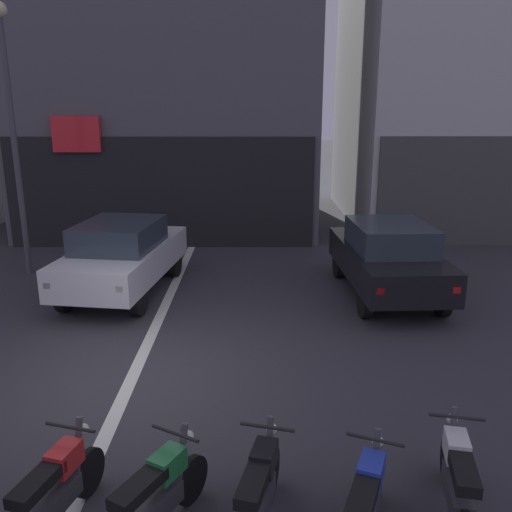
% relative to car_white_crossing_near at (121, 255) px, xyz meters
% --- Properties ---
extents(ground_plane, '(120.00, 120.00, 0.00)m').
position_rel_car_white_crossing_near_xyz_m(ground_plane, '(1.02, -3.96, -0.89)').
color(ground_plane, '#333338').
extents(lane_centre_line, '(0.20, 18.00, 0.01)m').
position_rel_car_white_crossing_near_xyz_m(lane_centre_line, '(1.02, 2.04, -0.88)').
color(lane_centre_line, silver).
rests_on(lane_centre_line, ground).
extents(building_mid_block, '(9.23, 9.03, 13.81)m').
position_rel_car_white_crossing_near_xyz_m(building_mid_block, '(0.16, 8.51, 6.01)').
color(building_mid_block, '#56565B').
rests_on(building_mid_block, ground).
extents(building_far_right, '(8.58, 8.46, 13.72)m').
position_rel_car_white_crossing_near_xyz_m(building_far_right, '(10.62, 8.51, 5.96)').
color(building_far_right, silver).
rests_on(building_far_right, ground).
extents(car_white_crossing_near, '(2.29, 4.30, 1.64)m').
position_rel_car_white_crossing_near_xyz_m(car_white_crossing_near, '(0.00, 0.00, 0.00)').
color(car_white_crossing_near, black).
rests_on(car_white_crossing_near, ground).
extents(car_black_parked_kerbside, '(1.97, 4.18, 1.64)m').
position_rel_car_white_crossing_near_xyz_m(car_black_parked_kerbside, '(5.78, -0.16, 0.00)').
color(car_black_parked_kerbside, black).
rests_on(car_black_parked_kerbside, ground).
extents(street_lamp, '(0.36, 0.36, 6.26)m').
position_rel_car_white_crossing_near_xyz_m(street_lamp, '(-2.74, 1.47, 2.97)').
color(street_lamp, '#47474C').
rests_on(street_lamp, ground).
extents(motorcycle_red_row_leftmost, '(0.62, 1.63, 0.98)m').
position_rel_car_white_crossing_near_xyz_m(motorcycle_red_row_leftmost, '(1.00, -6.99, -0.43)').
color(motorcycle_red_row_leftmost, black).
rests_on(motorcycle_red_row_leftmost, ground).
extents(motorcycle_green_row_left_mid, '(0.86, 1.50, 0.98)m').
position_rel_car_white_crossing_near_xyz_m(motorcycle_green_row_left_mid, '(1.98, -7.07, -0.43)').
color(motorcycle_green_row_left_mid, black).
rests_on(motorcycle_green_row_left_mid, ground).
extents(motorcycle_black_row_centre, '(0.59, 1.64, 0.98)m').
position_rel_car_white_crossing_near_xyz_m(motorcycle_black_row_centre, '(2.96, -6.99, -0.43)').
color(motorcycle_black_row_centre, black).
rests_on(motorcycle_black_row_centre, ground).
extents(motorcycle_blue_row_right_mid, '(0.73, 1.58, 0.98)m').
position_rel_car_white_crossing_near_xyz_m(motorcycle_blue_row_right_mid, '(3.95, -7.19, -0.43)').
color(motorcycle_blue_row_right_mid, black).
rests_on(motorcycle_blue_row_right_mid, ground).
extents(motorcycle_white_row_rightmost, '(0.55, 1.65, 0.98)m').
position_rel_car_white_crossing_near_xyz_m(motorcycle_white_row_rightmost, '(4.93, -6.82, -0.43)').
color(motorcycle_white_row_rightmost, black).
rests_on(motorcycle_white_row_rightmost, ground).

